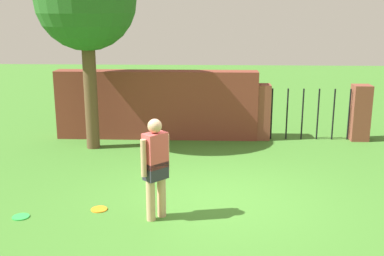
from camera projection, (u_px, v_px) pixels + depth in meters
name	position (u px, v px, depth m)	size (l,w,h in m)	color
ground_plane	(217.00, 201.00, 8.18)	(40.00, 40.00, 0.00)	#3D7528
brick_wall	(157.00, 105.00, 11.95)	(5.07, 0.50, 1.73)	brown
tree	(86.00, 2.00, 10.46)	(2.26, 2.26, 4.56)	brown
person	(155.00, 164.00, 7.29)	(0.41, 0.41, 1.62)	tan
fence_gate	(310.00, 112.00, 11.84)	(2.91, 0.44, 1.40)	brown
frisbee_green	(21.00, 217.00, 7.53)	(0.27, 0.27, 0.02)	green
frisbee_orange	(99.00, 209.00, 7.81)	(0.27, 0.27, 0.02)	orange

